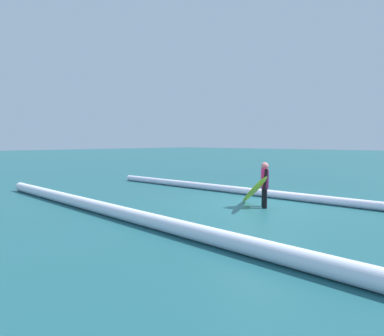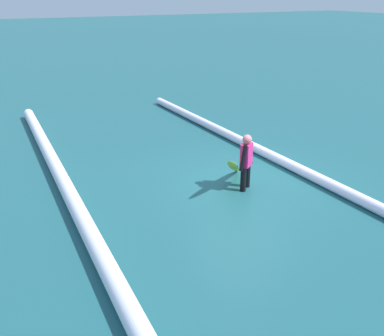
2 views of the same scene
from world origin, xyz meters
name	(u,v)px [view 1 (image 1 of 2)]	position (x,y,z in m)	size (l,w,h in m)	color
ground_plane	(257,205)	(0.00, 0.00, 0.00)	(146.48, 146.48, 0.00)	#1E575D
surfer	(265,182)	(-0.37, 0.17, 0.75)	(0.36, 0.55, 1.36)	black
surfboard	(254,190)	(-0.12, 0.35, 0.52)	(1.72, 1.43, 1.07)	yellow
wave_crest_foreground	(271,194)	(0.39, -1.56, 0.13)	(0.27, 0.27, 15.97)	white
wave_crest_midground	(236,242)	(-2.16, 4.15, 0.17)	(0.34, 0.34, 21.58)	white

